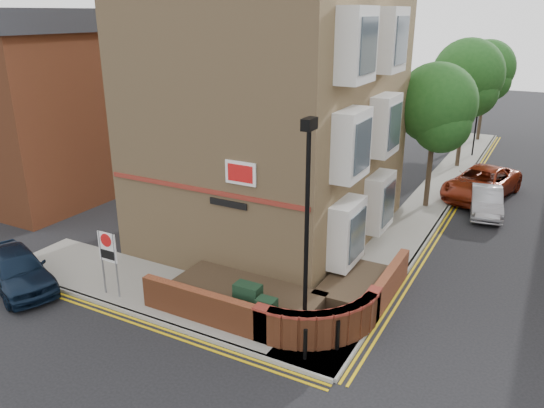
{
  "coord_description": "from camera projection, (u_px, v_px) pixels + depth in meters",
  "views": [
    {
      "loc": [
        6.9,
        -10.47,
        8.83
      ],
      "look_at": [
        -0.95,
        4.0,
        2.86
      ],
      "focal_mm": 35.0,
      "sensor_mm": 36.0,
      "label": 1
    }
  ],
  "objects": [
    {
      "name": "red_car_main",
      "position": [
        481.0,
        183.0,
        26.63
      ],
      "size": [
        3.66,
        5.88,
        1.52
      ],
      "primitive_type": "imported",
      "rotation": [
        0.0,
        0.0,
        -0.22
      ],
      "color": "maroon",
      "rests_on": "ground"
    },
    {
      "name": "corner_building",
      "position": [
        278.0,
        84.0,
        20.52
      ],
      "size": [
        8.95,
        10.4,
        13.6
      ],
      "color": "#A48257",
      "rests_on": "ground"
    },
    {
      "name": "tree_mid",
      "position": [
        468.0,
        80.0,
        30.3
      ],
      "size": [
        4.03,
        4.03,
        7.42
      ],
      "color": "#382B1E",
      "rests_on": "pavement_main"
    },
    {
      "name": "pavement_main",
      "position": [
        435.0,
        195.0,
        27.06
      ],
      "size": [
        2.0,
        32.0,
        0.12
      ],
      "primitive_type": "cube",
      "color": "gray",
      "rests_on": "ground"
    },
    {
      "name": "silver_car_near",
      "position": [
        486.0,
        201.0,
        24.42
      ],
      "size": [
        1.94,
        3.94,
        1.24
      ],
      "primitive_type": "imported",
      "rotation": [
        0.0,
        0.0,
        0.17
      ],
      "color": "#98989F",
      "rests_on": "ground"
    },
    {
      "name": "yellow_lines_main",
      "position": [
        460.0,
        199.0,
        26.52
      ],
      "size": [
        0.28,
        32.0,
        0.01
      ],
      "primitive_type": "cube",
      "color": "gold",
      "rests_on": "ground"
    },
    {
      "name": "yellow_lines_side",
      "position": [
        132.0,
        320.0,
        16.12
      ],
      "size": [
        13.0,
        0.28,
        0.01
      ],
      "primitive_type": "cube",
      "color": "gold",
      "rests_on": "ground"
    },
    {
      "name": "utility_cabinet_large",
      "position": [
        248.0,
        303.0,
        15.72
      ],
      "size": [
        0.8,
        0.45,
        1.2
      ],
      "primitive_type": "cube",
      "color": "black",
      "rests_on": "pavement_corner"
    },
    {
      "name": "tree_near",
      "position": [
        436.0,
        110.0,
        23.86
      ],
      "size": [
        3.64,
        3.65,
        6.7
      ],
      "color": "#382B1E",
      "rests_on": "pavement_main"
    },
    {
      "name": "zone_sign",
      "position": [
        108.0,
        252.0,
        16.85
      ],
      "size": [
        0.72,
        0.07,
        2.2
      ],
      "color": "slate",
      "rests_on": "pavement_corner"
    },
    {
      "name": "side_building",
      "position": [
        64.0,
        103.0,
        26.54
      ],
      "size": [
        6.4,
        10.4,
        9.0
      ],
      "color": "brown",
      "rests_on": "ground"
    },
    {
      "name": "navy_hatchback",
      "position": [
        16.0,
        269.0,
        17.83
      ],
      "size": [
        4.44,
        2.98,
        1.4
      ],
      "primitive_type": "imported",
      "rotation": [
        0.0,
        0.0,
        1.22
      ],
      "color": "black",
      "rests_on": "ground"
    },
    {
      "name": "bollard_far",
      "position": [
        338.0,
        335.0,
        14.39
      ],
      "size": [
        0.11,
        0.11,
        0.9
      ],
      "primitive_type": "cylinder",
      "color": "black",
      "rests_on": "pavement_corner"
    },
    {
      "name": "kerb_main_near",
      "position": [
        455.0,
        198.0,
        26.61
      ],
      "size": [
        0.15,
        32.0,
        0.12
      ],
      "primitive_type": "cube",
      "color": "gray",
      "rests_on": "ground"
    },
    {
      "name": "pavement_corner",
      "position": [
        169.0,
        294.0,
        17.54
      ],
      "size": [
        13.0,
        3.0,
        0.12
      ],
      "primitive_type": "cube",
      "color": "gray",
      "rests_on": "ground"
    },
    {
      "name": "bollard_near",
      "position": [
        305.0,
        344.0,
        13.99
      ],
      "size": [
        0.11,
        0.11,
        0.9
      ],
      "primitive_type": "cylinder",
      "color": "black",
      "rests_on": "pavement_corner"
    },
    {
      "name": "tree_far",
      "position": [
        487.0,
        72.0,
        37.01
      ],
      "size": [
        3.81,
        3.81,
        7.0
      ],
      "color": "#382B1E",
      "rests_on": "pavement_main"
    },
    {
      "name": "kerb_side",
      "position": [
        137.0,
        315.0,
        16.3
      ],
      "size": [
        13.0,
        0.15,
        0.12
      ],
      "primitive_type": "cube",
      "color": "gray",
      "rests_on": "ground"
    },
    {
      "name": "traffic_light_assembly",
      "position": [
        477.0,
        114.0,
        33.39
      ],
      "size": [
        0.2,
        0.16,
        4.2
      ],
      "color": "black",
      "rests_on": "pavement_main"
    },
    {
      "name": "ground",
      "position": [
        234.0,
        349.0,
        14.76
      ],
      "size": [
        120.0,
        120.0,
        0.0
      ],
      "primitive_type": "plane",
      "color": "black",
      "rests_on": "ground"
    },
    {
      "name": "utility_cabinet_small",
      "position": [
        267.0,
        316.0,
        15.13
      ],
      "size": [
        0.55,
        0.4,
        1.1
      ],
      "primitive_type": "cube",
      "color": "black",
      "rests_on": "pavement_corner"
    },
    {
      "name": "lamppost",
      "position": [
        307.0,
        234.0,
        13.89
      ],
      "size": [
        0.25,
        0.5,
        6.3
      ],
      "color": "black",
      "rests_on": "pavement_corner"
    },
    {
      "name": "garden_wall",
      "position": [
        276.0,
        308.0,
        16.82
      ],
      "size": [
        6.8,
        6.0,
        1.2
      ],
      "primitive_type": null,
      "color": "brown",
      "rests_on": "ground"
    }
  ]
}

